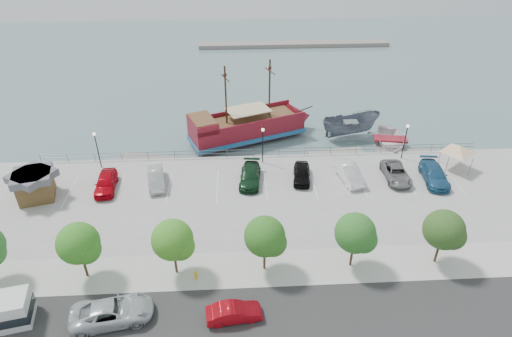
{
  "coord_description": "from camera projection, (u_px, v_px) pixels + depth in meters",
  "views": [
    {
      "loc": [
        -3.05,
        -34.79,
        25.12
      ],
      "look_at": [
        -1.0,
        2.0,
        2.0
      ],
      "focal_mm": 30.0,
      "sensor_mm": 36.0,
      "label": 1
    }
  ],
  "objects": [
    {
      "name": "pirate_ship",
      "position": [
        256.0,
        126.0,
        54.54
      ],
      "size": [
        17.0,
        10.21,
        10.59
      ],
      "rotation": [
        0.0,
        0.0,
        0.37
      ],
      "color": "maroon",
      "rests_on": "ground"
    },
    {
      "name": "parked_car_f",
      "position": [
        349.0,
        173.0,
        45.03
      ],
      "size": [
        2.64,
        5.2,
        1.63
      ],
      "primitive_type": "imported",
      "rotation": [
        0.0,
        0.0,
        0.19
      ],
      "color": "white",
      "rests_on": "land_slab"
    },
    {
      "name": "sidewalk",
      "position": [
        277.0,
        268.0,
        34.45
      ],
      "size": [
        100.0,
        4.0,
        0.05
      ],
      "primitive_type": "cube",
      "color": "beige",
      "rests_on": "land_slab"
    },
    {
      "name": "tree_c",
      "position": [
        174.0,
        241.0,
        32.28
      ],
      "size": [
        3.3,
        3.2,
        5.0
      ],
      "color": "#473321",
      "rests_on": "sidewalk"
    },
    {
      "name": "parked_car_a",
      "position": [
        106.0,
        183.0,
        43.46
      ],
      "size": [
        2.29,
        4.91,
        1.63
      ],
      "primitive_type": "imported",
      "rotation": [
        0.0,
        0.0,
        0.08
      ],
      "color": "#BB0311",
      "rests_on": "land_slab"
    },
    {
      "name": "canopy_tent",
      "position": [
        459.0,
        145.0,
        45.74
      ],
      "size": [
        4.51,
        4.51,
        3.35
      ],
      "rotation": [
        0.0,
        0.0,
        -0.13
      ],
      "color": "slate",
      "rests_on": "land_slab"
    },
    {
      "name": "speedboat",
      "position": [
        390.0,
        141.0,
        53.12
      ],
      "size": [
        6.17,
        7.83,
        1.47
      ],
      "primitive_type": "imported",
      "rotation": [
        0.0,
        0.0,
        -0.17
      ],
      "color": "white",
      "rests_on": "ground"
    },
    {
      "name": "street",
      "position": [
        285.0,
        331.0,
        29.38
      ],
      "size": [
        100.0,
        8.0,
        0.04
      ],
      "primitive_type": "cube",
      "color": "#2E2E2E",
      "rests_on": "land_slab"
    },
    {
      "name": "tree_d",
      "position": [
        267.0,
        238.0,
        32.61
      ],
      "size": [
        3.3,
        3.2,
        5.0
      ],
      "color": "#473321",
      "rests_on": "sidewalk"
    },
    {
      "name": "parked_car_e",
      "position": [
        302.0,
        174.0,
        45.02
      ],
      "size": [
        2.36,
        4.55,
        1.48
      ],
      "primitive_type": "imported",
      "rotation": [
        0.0,
        0.0,
        -0.14
      ],
      "color": "black",
      "rests_on": "land_slab"
    },
    {
      "name": "dock_east",
      "position": [
        404.0,
        152.0,
        51.94
      ],
      "size": [
        7.32,
        3.75,
        0.4
      ],
      "primitive_type": "cube",
      "rotation": [
        0.0,
        0.0,
        -0.26
      ],
      "color": "gray",
      "rests_on": "ground"
    },
    {
      "name": "ground",
      "position": [
        267.0,
        204.0,
        43.45
      ],
      "size": [
        160.0,
        160.0,
        0.0
      ],
      "primitive_type": "plane",
      "color": "slate"
    },
    {
      "name": "parked_car_b",
      "position": [
        156.0,
        178.0,
        44.22
      ],
      "size": [
        2.45,
        4.85,
        1.53
      ],
      "primitive_type": "imported",
      "rotation": [
        0.0,
        0.0,
        0.19
      ],
      "color": "#B5B5B5",
      "rests_on": "land_slab"
    },
    {
      "name": "shed",
      "position": [
        35.0,
        184.0,
        41.86
      ],
      "size": [
        4.31,
        4.31,
        2.91
      ],
      "rotation": [
        0.0,
        0.0,
        0.26
      ],
      "color": "brown",
      "rests_on": "land_slab"
    },
    {
      "name": "seawall_railing",
      "position": [
        262.0,
        152.0,
        49.24
      ],
      "size": [
        50.0,
        0.06,
        1.0
      ],
      "color": "#565C5F",
      "rests_on": "land_slab"
    },
    {
      "name": "tree_e",
      "position": [
        357.0,
        235.0,
        32.94
      ],
      "size": [
        3.3,
        3.2,
        5.0
      ],
      "color": "#473321",
      "rests_on": "sidewalk"
    },
    {
      "name": "tree_f",
      "position": [
        446.0,
        231.0,
        33.26
      ],
      "size": [
        3.3,
        3.2,
        5.0
      ],
      "color": "#473321",
      "rests_on": "sidewalk"
    },
    {
      "name": "dock_west",
      "position": [
        148.0,
        159.0,
        50.5
      ],
      "size": [
        6.96,
        3.31,
        0.38
      ],
      "primitive_type": "cube",
      "rotation": [
        0.0,
        0.0,
        -0.22
      ],
      "color": "gray",
      "rests_on": "ground"
    },
    {
      "name": "fire_hydrant",
      "position": [
        196.0,
        275.0,
        33.26
      ],
      "size": [
        0.27,
        0.27,
        0.78
      ],
      "rotation": [
        0.0,
        0.0,
        -0.43
      ],
      "color": "gold",
      "rests_on": "sidewalk"
    },
    {
      "name": "lamp_post_right",
      "position": [
        406.0,
        135.0,
        47.61
      ],
      "size": [
        0.36,
        0.36,
        4.28
      ],
      "color": "black",
      "rests_on": "land_slab"
    },
    {
      "name": "parked_car_g",
      "position": [
        396.0,
        173.0,
        45.15
      ],
      "size": [
        2.48,
        5.11,
        1.4
      ],
      "primitive_type": "imported",
      "rotation": [
        0.0,
        0.0,
        -0.03
      ],
      "color": "slate",
      "rests_on": "land_slab"
    },
    {
      "name": "lamp_post_mid",
      "position": [
        263.0,
        139.0,
        46.85
      ],
      "size": [
        0.36,
        0.36,
        4.28
      ],
      "color": "black",
      "rests_on": "land_slab"
    },
    {
      "name": "parked_car_h",
      "position": [
        434.0,
        174.0,
        44.79
      ],
      "size": [
        2.81,
        5.66,
        1.58
      ],
      "primitive_type": "imported",
      "rotation": [
        0.0,
        0.0,
        -0.11
      ],
      "color": "#23567F",
      "rests_on": "land_slab"
    },
    {
      "name": "street_sedan",
      "position": [
        234.0,
        312.0,
        29.95
      ],
      "size": [
        4.06,
        1.82,
        1.29
      ],
      "primitive_type": "imported",
      "rotation": [
        0.0,
        0.0,
        1.69
      ],
      "color": "#AC0A14",
      "rests_on": "street"
    },
    {
      "name": "tree_b",
      "position": [
        80.0,
        245.0,
        31.95
      ],
      "size": [
        3.3,
        3.2,
        5.0
      ],
      "color": "#473321",
      "rests_on": "sidewalk"
    },
    {
      "name": "street_van",
      "position": [
        112.0,
        312.0,
        29.81
      ],
      "size": [
        6.04,
        3.57,
        1.57
      ],
      "primitive_type": "imported",
      "rotation": [
        0.0,
        0.0,
        1.75
      ],
      "color": "#B7BEC2",
      "rests_on": "street"
    },
    {
      "name": "dock_mid",
      "position": [
        336.0,
        154.0,
        51.56
      ],
      "size": [
        6.89,
        2.83,
        0.38
      ],
      "primitive_type": "cube",
      "rotation": [
        0.0,
        0.0,
        0.14
      ],
      "color": "gray",
      "rests_on": "ground"
    },
    {
      "name": "far_shore",
      "position": [
        294.0,
        44.0,
        90.23
      ],
      "size": [
        40.0,
        3.0,
        0.8
      ],
      "primitive_type": "cube",
      "color": "gray",
      "rests_on": "ground"
    },
    {
      "name": "lamp_post_left",
      "position": [
        96.0,
        144.0,
        46.01
      ],
      "size": [
        0.36,
        0.36,
        4.28
      ],
      "color": "black",
      "rests_on": "land_slab"
    },
    {
      "name": "patrol_boat",
      "position": [
        350.0,
        127.0,
        54.86
      ],
      "size": [
        8.13,
        4.27,
        2.99
      ],
      "primitive_type": "imported",
      "rotation": [
        0.0,
        0.0,
        1.75
      ],
      "color": "slate",
      "rests_on": "ground"
    },
    {
      "name": "parked_car_d",
      "position": [
        250.0,
        176.0,
        44.65
      ],
      "size": [
        2.66,
        5.32,
        1.48
      ],
      "primitive_type": "imported",
      "rotation": [
        0.0,
        0.0,
        -0.12
      ],
      "color": "#12321B",
      "rests_on": "land_slab"
    }
  ]
}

